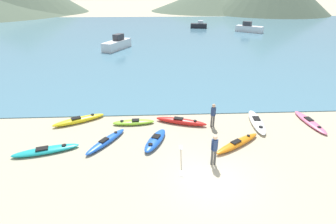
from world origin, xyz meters
The scene contains 18 objects.
ground_plane centered at (0.00, 0.00, 0.00)m, with size 400.00×400.00×0.00m, color tan.
bay_water centered at (0.00, 42.15, 0.03)m, with size 160.00×70.00×0.06m, color teal.
far_hill_midright centered at (18.22, 100.21, 3.91)m, with size 43.88×43.88×7.82m, color #4C5B47.
kayak_on_sand_0 centered at (-2.67, 3.46, 0.18)m, with size 1.72×2.82×0.40m.
kayak_on_sand_1 centered at (-4.13, 5.89, 0.14)m, with size 2.82×0.85×0.33m.
kayak_on_sand_2 centered at (-8.79, 2.74, 0.14)m, with size 3.59×1.69×0.33m.
kayak_on_sand_3 centered at (4.18, 5.50, 0.16)m, with size 1.15×3.62×0.35m.
kayak_on_sand_4 centered at (2.11, 2.91, 0.16)m, with size 3.25×2.49×0.37m.
kayak_on_sand_5 centered at (7.81, 5.37, 0.12)m, with size 0.95×3.46×0.29m.
kayak_on_sand_6 centered at (-0.93, 5.79, 0.18)m, with size 3.51×1.73×0.41m.
kayak_on_sand_7 centered at (-7.88, 6.35, 0.17)m, with size 3.38×2.20×0.39m.
kayak_on_sand_8 centered at (-5.58, 3.53, 0.15)m, with size 2.23×3.09×0.35m.
person_near_foreground centered at (0.32, 1.21, 0.99)m, with size 0.35×0.28×1.74m.
person_near_waterline centered at (1.10, 5.26, 0.94)m, with size 0.33×0.28×1.64m.
moored_boat_0 centered at (-8.15, 29.72, 0.79)m, with size 3.90×5.65×2.10m.
moored_boat_1 centered at (7.48, 51.43, 0.63)m, with size 3.86×2.35×1.62m.
moored_boat_2 centered at (16.79, 45.02, 0.77)m, with size 5.27×4.65×2.04m.
loose_paddle centered at (-1.31, 1.67, 0.01)m, with size 0.41×2.79×0.03m.
Camera 1 is at (-2.59, -9.84, 8.35)m, focal length 28.00 mm.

